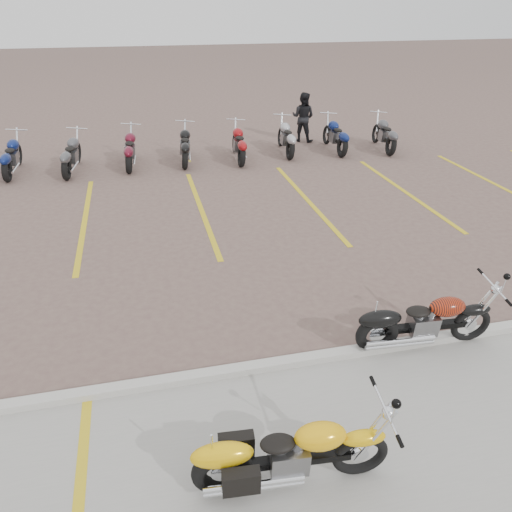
{
  "coord_description": "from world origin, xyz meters",
  "views": [
    {
      "loc": [
        -1.33,
        -7.2,
        4.58
      ],
      "look_at": [
        0.38,
        -0.07,
        0.75
      ],
      "focal_mm": 35.0,
      "sensor_mm": 36.0,
      "label": 1
    }
  ],
  "objects": [
    {
      "name": "person_b",
      "position": [
        4.39,
        9.57,
        0.84
      ],
      "size": [
        1.03,
        1.0,
        1.68
      ],
      "primitive_type": "imported",
      "rotation": [
        0.0,
        0.0,
        2.48
      ],
      "color": "black",
      "rests_on": "ground"
    },
    {
      "name": "ground",
      "position": [
        0.0,
        0.0,
        0.0
      ],
      "size": [
        100.0,
        100.0,
        0.0
      ],
      "primitive_type": "plane",
      "color": "#6D594E",
      "rests_on": "ground"
    },
    {
      "name": "parking_stripes",
      "position": [
        0.0,
        4.0,
        0.0
      ],
      "size": [
        38.0,
        5.5,
        0.01
      ],
      "primitive_type": null,
      "color": "gold",
      "rests_on": "ground"
    },
    {
      "name": "yellow_cruiser",
      "position": [
        -0.19,
        -3.79,
        0.42
      ],
      "size": [
        2.07,
        0.36,
        0.85
      ],
      "rotation": [
        0.11,
        0.0,
        -0.09
      ],
      "color": "black",
      "rests_on": "ground"
    },
    {
      "name": "bg_bike_row",
      "position": [
        -1.61,
        8.03,
        0.55
      ],
      "size": [
        17.24,
        2.03,
        1.1
      ],
      "color": "black",
      "rests_on": "ground"
    },
    {
      "name": "curb",
      "position": [
        0.0,
        -2.0,
        0.06
      ],
      "size": [
        60.0,
        0.18,
        0.12
      ],
      "primitive_type": "cube",
      "color": "#ADAAA3",
      "rests_on": "ground"
    },
    {
      "name": "flame_cruiser",
      "position": [
        2.35,
        -2.01,
        0.42
      ],
      "size": [
        2.06,
        0.34,
        0.85
      ],
      "rotation": [
        0.11,
        0.0,
        -0.07
      ],
      "color": "black",
      "rests_on": "ground"
    }
  ]
}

